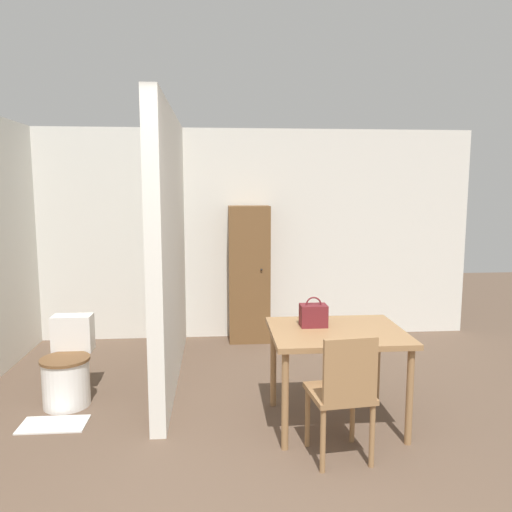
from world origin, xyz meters
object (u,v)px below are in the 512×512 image
dining_table (337,341)px  wooden_cabinet (249,274)px  handbag (313,315)px  toilet (68,369)px  wooden_chair (343,391)px

dining_table → wooden_cabinet: bearing=103.5°
dining_table → handbag: bearing=144.5°
dining_table → handbag: handbag is taller
toilet → handbag: 2.12m
wooden_chair → handbag: (-0.07, 0.65, 0.35)m
wooden_chair → handbag: size_ratio=3.80×
dining_table → toilet: bearing=165.6°
dining_table → toilet: 2.26m
wooden_chair → wooden_cabinet: bearing=92.7°
handbag → wooden_cabinet: size_ratio=0.14×
wooden_cabinet → dining_table: bearing=-76.5°
dining_table → wooden_chair: (-0.09, -0.54, -0.17)m
toilet → handbag: (2.00, -0.44, 0.54)m
dining_table → wooden_cabinet: (-0.52, 2.17, 0.14)m
toilet → wooden_chair: bearing=-27.8°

